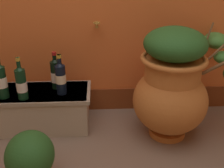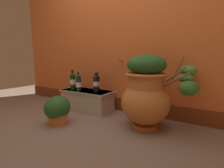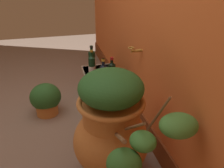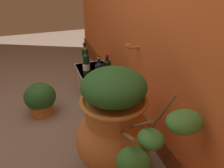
% 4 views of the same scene
% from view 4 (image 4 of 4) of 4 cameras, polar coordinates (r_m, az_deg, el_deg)
% --- Properties ---
extents(ground_plane, '(7.00, 7.00, 0.00)m').
position_cam_4_polar(ground_plane, '(2.39, -20.49, -12.51)').
color(ground_plane, '#7A6656').
extents(terracotta_urn, '(0.82, 0.67, 0.84)m').
position_cam_4_polar(terracotta_urn, '(1.73, 0.82, -9.97)').
color(terracotta_urn, '#C17033').
rests_on(terracotta_urn, ground_plane).
extents(stone_ledge, '(0.84, 0.37, 0.31)m').
position_cam_4_polar(stone_ledge, '(2.74, -3.26, -0.72)').
color(stone_ledge, '#B2A893').
rests_on(stone_ledge, ground_plane).
extents(wine_bottle_left, '(0.08, 0.08, 0.30)m').
position_cam_4_polar(wine_bottle_left, '(2.49, -1.14, 3.28)').
color(wine_bottle_left, black).
rests_on(wine_bottle_left, stone_ledge).
extents(wine_bottle_middle, '(0.08, 0.08, 0.32)m').
position_cam_4_polar(wine_bottle_middle, '(2.65, -6.08, 4.79)').
color(wine_bottle_middle, black).
rests_on(wine_bottle_middle, stone_ledge).
extents(wine_bottle_right, '(0.08, 0.08, 0.31)m').
position_cam_4_polar(wine_bottle_right, '(2.79, -6.28, 6.21)').
color(wine_bottle_right, black).
rests_on(wine_bottle_right, stone_ledge).
extents(wine_bottle_back, '(0.08, 0.08, 0.31)m').
position_cam_4_polar(wine_bottle_back, '(2.42, -3.01, 2.72)').
color(wine_bottle_back, black).
rests_on(wine_bottle_back, stone_ledge).
extents(potted_shrub, '(0.29, 0.32, 0.35)m').
position_cam_4_polar(potted_shrub, '(2.60, -16.44, -3.46)').
color(potted_shrub, '#C17033').
rests_on(potted_shrub, ground_plane).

